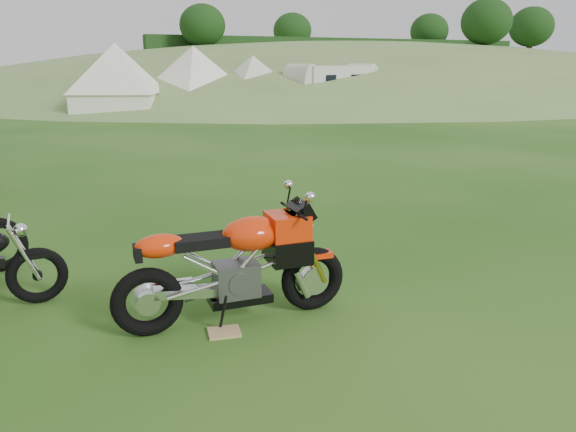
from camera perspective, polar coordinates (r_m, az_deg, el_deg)
name	(u,v)px	position (r m, az deg, el deg)	size (l,w,h in m)	color
ground	(300,294)	(5.89, 1.25, -7.89)	(120.00, 120.00, 0.00)	#15440E
hillside	(349,88)	(52.09, 6.26, 12.79)	(80.00, 64.00, 8.00)	#5E7D40
hedgerow	(349,88)	(52.09, 6.26, 12.79)	(36.00, 1.20, 8.60)	black
sport_motorcycle	(233,258)	(5.10, -5.58, -4.23)	(2.08, 0.52, 1.25)	red
plywood_board	(224,332)	(5.12, -6.50, -11.64)	(0.28, 0.23, 0.02)	tan
tent_left	(118,82)	(26.10, -16.93, 12.87)	(3.35, 3.35, 2.91)	white
tent_mid	(195,81)	(27.89, -9.48, 13.40)	(3.31, 3.31, 2.87)	white
tent_right	(253,83)	(28.12, -3.56, 13.33)	(3.02, 3.02, 2.62)	beige
caravan	(332,88)	(27.87, 4.48, 12.84)	(4.65, 2.08, 2.17)	beige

